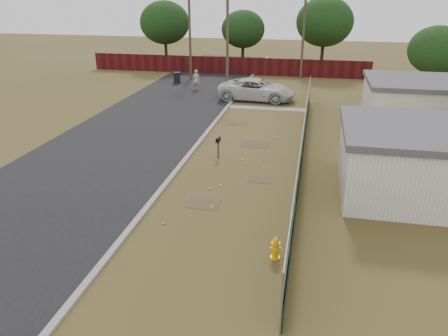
% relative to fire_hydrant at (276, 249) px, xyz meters
% --- Properties ---
extents(ground, '(120.00, 120.00, 0.00)m').
position_rel_fire_hydrant_xyz_m(ground, '(-2.63, 8.49, -0.39)').
color(ground, brown).
rests_on(ground, ground).
extents(street, '(15.10, 60.00, 0.12)m').
position_rel_fire_hydrant_xyz_m(street, '(-9.38, 16.54, -0.37)').
color(street, black).
rests_on(street, ground).
extents(chainlink_fence, '(0.10, 27.06, 2.02)m').
position_rel_fire_hydrant_xyz_m(chainlink_fence, '(0.49, 9.52, 0.41)').
color(chainlink_fence, gray).
rests_on(chainlink_fence, ground).
extents(privacy_fence, '(30.00, 0.12, 1.80)m').
position_rel_fire_hydrant_xyz_m(privacy_fence, '(-8.63, 33.49, 0.51)').
color(privacy_fence, '#480F0F').
rests_on(privacy_fence, ground).
extents(utility_poles, '(12.60, 8.24, 9.00)m').
position_rel_fire_hydrant_xyz_m(utility_poles, '(-6.29, 29.16, 4.31)').
color(utility_poles, '#4D4233').
rests_on(utility_poles, ground).
extents(houses, '(9.30, 17.24, 3.10)m').
position_rel_fire_hydrant_xyz_m(houses, '(7.07, 11.62, 1.17)').
color(houses, white).
rests_on(houses, ground).
extents(horizon_trees, '(33.32, 31.94, 7.78)m').
position_rel_fire_hydrant_xyz_m(horizon_trees, '(-1.79, 32.05, 4.24)').
color(horizon_trees, '#322616').
rests_on(horizon_trees, ground).
extents(fire_hydrant, '(0.38, 0.40, 0.83)m').
position_rel_fire_hydrant_xyz_m(fire_hydrant, '(0.00, 0.00, 0.00)').
color(fire_hydrant, '#F5B20C').
rests_on(fire_hydrant, ground).
extents(mailbox, '(0.20, 0.50, 1.14)m').
position_rel_fire_hydrant_xyz_m(mailbox, '(-4.00, 9.03, 0.52)').
color(mailbox, brown).
rests_on(mailbox, ground).
extents(pickup_truck, '(6.40, 3.25, 1.73)m').
position_rel_fire_hydrant_xyz_m(pickup_truck, '(-3.76, 22.57, 0.48)').
color(pickup_truck, silver).
rests_on(pickup_truck, ground).
extents(pedestrian, '(0.68, 0.47, 1.80)m').
position_rel_fire_hydrant_xyz_m(pedestrian, '(-9.67, 25.36, 0.51)').
color(pedestrian, tan).
rests_on(pedestrian, ground).
extents(trash_bin, '(0.82, 0.81, 1.04)m').
position_rel_fire_hydrant_xyz_m(trash_bin, '(-12.29, 27.84, 0.14)').
color(trash_bin, black).
rests_on(trash_bin, ground).
extents(scattered_litter, '(3.24, 11.52, 0.07)m').
position_rel_fire_hydrant_xyz_m(scattered_litter, '(-2.79, 6.37, -0.35)').
color(scattered_litter, white).
rests_on(scattered_litter, ground).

